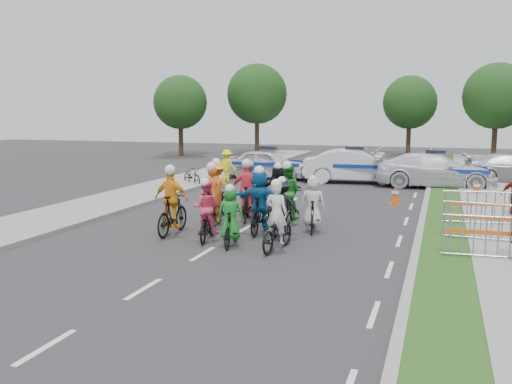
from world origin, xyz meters
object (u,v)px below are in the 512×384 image
(police_car_2, at_px, (435,170))
(police_car_0, at_px, (268,164))
(parked_bike, at_px, (192,176))
(cone_1, at_px, (477,188))
(rider_8, at_px, (287,201))
(rider_10, at_px, (217,195))
(barrier_0, at_px, (486,239))
(tree_1, at_px, (497,96))
(rider_9, at_px, (247,197))
(rider_3, at_px, (172,208))
(tree_3, at_px, (257,94))
(rider_11, at_px, (278,195))
(barrier_2, at_px, (476,209))
(tree_0, at_px, (180,102))
(rider_1, at_px, (231,222))
(tree_4, at_px, (410,102))
(marshal_hiviz, at_px, (227,166))
(rider_2, at_px, (207,217))
(cone_0, at_px, (395,196))
(rider_7, at_px, (313,210))
(rider_6, at_px, (213,206))
(rider_0, at_px, (277,227))
(barrier_1, at_px, (481,223))
(rider_5, at_px, (260,205))
(rider_12, at_px, (250,196))
(rider_4, at_px, (282,214))
(police_car_1, at_px, (354,166))

(police_car_2, bearing_deg, police_car_0, 81.01)
(parked_bike, bearing_deg, cone_1, -49.52)
(rider_8, distance_m, rider_10, 2.47)
(barrier_0, height_order, tree_1, tree_1)
(rider_9, relative_size, rider_10, 1.00)
(rider_3, distance_m, tree_3, 31.31)
(rider_11, xyz_separation_m, barrier_2, (6.21, 0.54, -0.23))
(rider_8, xyz_separation_m, tree_0, (-15.03, 23.65, 3.44))
(rider_1, distance_m, cone_1, 13.32)
(rider_8, height_order, police_car_2, rider_8)
(rider_1, height_order, tree_0, tree_0)
(police_car_0, height_order, tree_4, tree_4)
(rider_11, height_order, parked_bike, rider_11)
(rider_9, relative_size, marshal_hiviz, 1.26)
(rider_2, relative_size, police_car_0, 0.40)
(police_car_0, height_order, tree_0, tree_0)
(cone_0, bearing_deg, barrier_2, -52.76)
(rider_7, xyz_separation_m, barrier_0, (4.65, -2.05, -0.11))
(rider_6, xyz_separation_m, police_car_0, (-2.14, 12.81, 0.10))
(rider_1, distance_m, rider_3, 2.27)
(barrier_2, bearing_deg, tree_4, 97.46)
(rider_1, bearing_deg, rider_11, -99.55)
(police_car_2, bearing_deg, rider_0, 162.82)
(marshal_hiviz, relative_size, cone_1, 2.31)
(marshal_hiviz, distance_m, cone_1, 11.89)
(rider_8, bearing_deg, rider_0, 99.50)
(rider_6, relative_size, barrier_1, 1.04)
(police_car_2, distance_m, tree_1, 15.98)
(barrier_1, bearing_deg, rider_1, -159.29)
(tree_3, bearing_deg, barrier_1, -61.24)
(rider_5, relative_size, barrier_0, 1.00)
(rider_12, relative_size, tree_3, 0.26)
(rider_12, xyz_separation_m, barrier_1, (7.37, -2.30, -0.06))
(rider_12, bearing_deg, police_car_2, -133.30)
(rider_9, height_order, cone_0, rider_9)
(rider_5, bearing_deg, rider_3, 19.03)
(rider_0, bearing_deg, rider_10, -42.19)
(rider_4, bearing_deg, rider_5, -31.44)
(rider_3, bearing_deg, barrier_2, -156.19)
(rider_8, bearing_deg, rider_2, 60.94)
(rider_8, height_order, barrier_2, rider_8)
(rider_8, xyz_separation_m, parked_bike, (-6.88, 7.87, -0.31))
(rider_11, relative_size, police_car_1, 0.38)
(rider_4, distance_m, police_car_0, 14.16)
(rider_3, height_order, rider_4, rider_3)
(rider_1, height_order, rider_8, rider_8)
(police_car_0, bearing_deg, parked_bike, 147.02)
(rider_8, bearing_deg, police_car_1, -93.40)
(rider_4, xyz_separation_m, barrier_2, (5.31, 3.29, -0.13))
(rider_3, xyz_separation_m, rider_7, (3.79, 1.64, -0.11))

